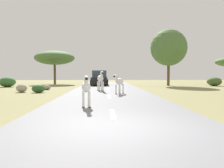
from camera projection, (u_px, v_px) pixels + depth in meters
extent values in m
plane|color=olive|center=(123.00, 129.00, 6.11)|extent=(90.00, 90.00, 0.00)
cube|color=slate|center=(115.00, 128.00, 6.10)|extent=(6.00, 64.00, 0.05)
cube|color=silver|center=(113.00, 114.00, 8.09)|extent=(0.16, 2.00, 0.01)
cube|color=silver|center=(109.00, 97.00, 14.08)|extent=(0.16, 2.00, 0.01)
cube|color=silver|center=(108.00, 90.00, 20.08)|extent=(0.16, 2.00, 0.01)
cube|color=silver|center=(107.00, 86.00, 26.07)|extent=(0.16, 2.00, 0.01)
cube|color=silver|center=(107.00, 84.00, 32.06)|extent=(0.16, 2.00, 0.01)
ellipsoid|color=silver|center=(120.00, 81.00, 15.98)|extent=(0.79, 1.03, 0.45)
cylinder|color=silver|center=(116.00, 89.00, 15.77)|extent=(0.13, 0.13, 0.65)
cylinder|color=#28231E|center=(116.00, 94.00, 15.79)|extent=(0.15, 0.15, 0.04)
cylinder|color=silver|center=(119.00, 89.00, 15.66)|extent=(0.13, 0.13, 0.65)
cylinder|color=#28231E|center=(119.00, 94.00, 15.68)|extent=(0.15, 0.15, 0.04)
cylinder|color=silver|center=(120.00, 89.00, 16.34)|extent=(0.13, 0.13, 0.65)
cylinder|color=#28231E|center=(120.00, 93.00, 16.35)|extent=(0.15, 0.15, 0.04)
cylinder|color=silver|center=(123.00, 89.00, 16.23)|extent=(0.13, 0.13, 0.65)
cylinder|color=#28231E|center=(123.00, 93.00, 16.24)|extent=(0.15, 0.15, 0.04)
cylinder|color=silver|center=(117.00, 78.00, 15.55)|extent=(0.32, 0.39, 0.39)
cube|color=black|center=(117.00, 77.00, 15.55)|extent=(0.18, 0.30, 0.27)
ellipsoid|color=silver|center=(115.00, 76.00, 15.34)|extent=(0.35, 0.45, 0.21)
ellipsoid|color=black|center=(114.00, 76.00, 15.19)|extent=(0.18, 0.19, 0.13)
cone|color=silver|center=(115.00, 74.00, 15.46)|extent=(0.11, 0.11, 0.12)
cone|color=silver|center=(117.00, 74.00, 15.41)|extent=(0.11, 0.11, 0.12)
cylinder|color=black|center=(122.00, 83.00, 16.41)|extent=(0.09, 0.14, 0.39)
ellipsoid|color=silver|center=(100.00, 78.00, 18.59)|extent=(0.65, 1.19, 0.53)
cylinder|color=silver|center=(99.00, 86.00, 18.23)|extent=(0.13, 0.13, 0.77)
cylinder|color=#28231E|center=(99.00, 91.00, 18.25)|extent=(0.15, 0.15, 0.05)
cylinder|color=silver|center=(103.00, 86.00, 18.29)|extent=(0.13, 0.13, 0.77)
cylinder|color=#28231E|center=(103.00, 91.00, 18.31)|extent=(0.15, 0.15, 0.05)
cylinder|color=silver|center=(98.00, 86.00, 18.95)|extent=(0.13, 0.13, 0.77)
cylinder|color=#28231E|center=(98.00, 90.00, 18.97)|extent=(0.15, 0.15, 0.05)
cylinder|color=silver|center=(101.00, 86.00, 19.01)|extent=(0.13, 0.13, 0.77)
cylinder|color=#28231E|center=(101.00, 90.00, 19.03)|extent=(0.15, 0.15, 0.05)
cylinder|color=silver|center=(102.00, 75.00, 18.05)|extent=(0.28, 0.43, 0.45)
cube|color=black|center=(102.00, 74.00, 18.05)|extent=(0.11, 0.37, 0.31)
ellipsoid|color=silver|center=(102.00, 73.00, 17.79)|extent=(0.29, 0.52, 0.25)
ellipsoid|color=black|center=(103.00, 73.00, 17.60)|extent=(0.17, 0.20, 0.15)
cone|color=silver|center=(101.00, 71.00, 17.89)|extent=(0.11, 0.11, 0.14)
cone|color=silver|center=(103.00, 71.00, 17.92)|extent=(0.11, 0.11, 0.14)
cylinder|color=black|center=(99.00, 80.00, 19.15)|extent=(0.07, 0.16, 0.46)
ellipsoid|color=silver|center=(86.00, 87.00, 9.79)|extent=(0.47, 0.98, 0.45)
cylinder|color=silver|center=(83.00, 100.00, 9.49)|extent=(0.10, 0.10, 0.65)
cylinder|color=#28231E|center=(83.00, 107.00, 9.50)|extent=(0.12, 0.12, 0.04)
cylinder|color=silver|center=(89.00, 100.00, 9.52)|extent=(0.10, 0.10, 0.65)
cylinder|color=#28231E|center=(89.00, 107.00, 9.53)|extent=(0.12, 0.12, 0.04)
cylinder|color=silver|center=(83.00, 98.00, 10.11)|extent=(0.10, 0.10, 0.65)
cylinder|color=#28231E|center=(83.00, 105.00, 10.12)|extent=(0.12, 0.12, 0.04)
cylinder|color=silver|center=(89.00, 98.00, 10.14)|extent=(0.10, 0.10, 0.65)
cylinder|color=#28231E|center=(89.00, 105.00, 10.15)|extent=(0.12, 0.12, 0.04)
cylinder|color=silver|center=(86.00, 82.00, 9.33)|extent=(0.20, 0.35, 0.38)
cube|color=black|center=(86.00, 80.00, 9.32)|extent=(0.06, 0.32, 0.26)
ellipsoid|color=silver|center=(86.00, 78.00, 9.10)|extent=(0.21, 0.43, 0.21)
ellipsoid|color=black|center=(86.00, 79.00, 8.94)|extent=(0.13, 0.16, 0.12)
cone|color=silver|center=(85.00, 76.00, 9.19)|extent=(0.08, 0.08, 0.12)
cone|color=silver|center=(88.00, 76.00, 9.20)|extent=(0.08, 0.08, 0.12)
cylinder|color=black|center=(86.00, 88.00, 10.26)|extent=(0.05, 0.14, 0.38)
cube|color=black|center=(100.00, 80.00, 27.73)|extent=(1.89, 4.24, 0.80)
cube|color=#334751|center=(100.00, 74.00, 27.89)|extent=(1.69, 2.24, 0.76)
cube|color=black|center=(99.00, 83.00, 25.59)|extent=(1.71, 0.20, 0.24)
cylinder|color=black|center=(91.00, 83.00, 26.39)|extent=(0.23, 0.68, 0.68)
cylinder|color=black|center=(107.00, 83.00, 26.40)|extent=(0.23, 0.68, 0.68)
cylinder|color=black|center=(93.00, 82.00, 29.08)|extent=(0.23, 0.68, 0.68)
cylinder|color=black|center=(107.00, 82.00, 29.10)|extent=(0.23, 0.68, 0.68)
cylinder|color=brown|center=(168.00, 74.00, 27.71)|extent=(0.31, 0.31, 2.78)
sphere|color=#4C7038|center=(169.00, 48.00, 27.57)|extent=(4.31, 4.31, 4.31)
cylinder|color=brown|center=(55.00, 74.00, 31.81)|extent=(0.31, 0.31, 2.62)
ellipsoid|color=#4C7038|center=(55.00, 58.00, 31.71)|extent=(5.38, 5.38, 1.88)
ellipsoid|color=#2D5628|center=(38.00, 89.00, 17.59)|extent=(1.00, 0.90, 0.60)
ellipsoid|color=#425B2D|center=(214.00, 82.00, 27.11)|extent=(1.69, 1.52, 1.01)
ellipsoid|color=#386633|center=(7.00, 82.00, 25.05)|extent=(1.77, 1.59, 1.06)
ellipsoid|color=#A89E8C|center=(22.00, 88.00, 17.91)|extent=(0.83, 0.75, 0.63)
ellipsoid|color=gray|center=(47.00, 87.00, 20.64)|extent=(0.70, 0.64, 0.43)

